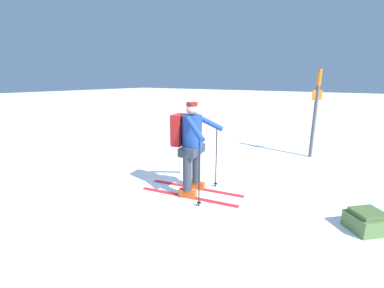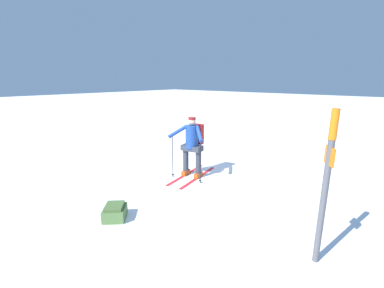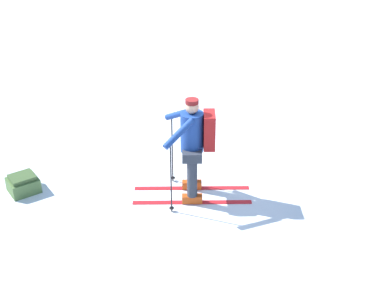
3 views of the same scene
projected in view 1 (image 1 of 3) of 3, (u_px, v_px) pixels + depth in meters
name	position (u px, v px, depth m)	size (l,w,h in m)	color
ground_plane	(191.00, 193.00, 4.52)	(80.00, 80.00, 0.00)	white
skier	(190.00, 143.00, 4.34)	(1.03, 1.83, 1.59)	red
dropped_backpack	(367.00, 221.00, 3.39)	(0.58, 0.58, 0.28)	#4C6B38
trail_marker	(316.00, 107.00, 6.33)	(0.17, 0.21, 2.19)	#4C4C51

